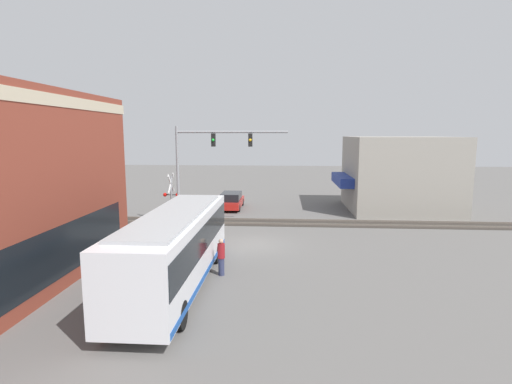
{
  "coord_description": "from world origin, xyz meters",
  "views": [
    {
      "loc": [
        -23.24,
        -1.78,
        6.6
      ],
      "look_at": [
        4.89,
        0.17,
        2.47
      ],
      "focal_mm": 28.0,
      "sensor_mm": 36.0,
      "label": 1
    }
  ],
  "objects_px": {
    "crossing_signal": "(171,195)",
    "pedestrian_at_crossing": "(183,213)",
    "city_bus": "(176,246)",
    "parked_car_red": "(231,201)",
    "pedestrian_near_bus": "(221,257)"
  },
  "relations": [
    {
      "from": "city_bus",
      "to": "pedestrian_at_crossing",
      "type": "height_order",
      "value": "city_bus"
    },
    {
      "from": "city_bus",
      "to": "pedestrian_at_crossing",
      "type": "xyz_separation_m",
      "value": [
        11.35,
        2.61,
        -0.88
      ]
    },
    {
      "from": "crossing_signal",
      "to": "pedestrian_at_crossing",
      "type": "relative_size",
      "value": 2.08
    },
    {
      "from": "city_bus",
      "to": "pedestrian_near_bus",
      "type": "height_order",
      "value": "city_bus"
    },
    {
      "from": "city_bus",
      "to": "pedestrian_at_crossing",
      "type": "bearing_deg",
      "value": 12.94
    },
    {
      "from": "pedestrian_near_bus",
      "to": "parked_car_red",
      "type": "bearing_deg",
      "value": 5.84
    },
    {
      "from": "crossing_signal",
      "to": "pedestrian_near_bus",
      "type": "distance_m",
      "value": 11.05
    },
    {
      "from": "city_bus",
      "to": "crossing_signal",
      "type": "bearing_deg",
      "value": 16.68
    },
    {
      "from": "parked_car_red",
      "to": "crossing_signal",
      "type": "bearing_deg",
      "value": 154.5
    },
    {
      "from": "crossing_signal",
      "to": "pedestrian_at_crossing",
      "type": "height_order",
      "value": "crossing_signal"
    },
    {
      "from": "pedestrian_at_crossing",
      "to": "parked_car_red",
      "type": "bearing_deg",
      "value": -20.49
    },
    {
      "from": "city_bus",
      "to": "crossing_signal",
      "type": "distance_m",
      "value": 11.76
    },
    {
      "from": "parked_car_red",
      "to": "pedestrian_near_bus",
      "type": "distance_m",
      "value": 16.87
    },
    {
      "from": "crossing_signal",
      "to": "pedestrian_at_crossing",
      "type": "bearing_deg",
      "value": -83.13
    },
    {
      "from": "crossing_signal",
      "to": "pedestrian_near_bus",
      "type": "height_order",
      "value": "crossing_signal"
    }
  ]
}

